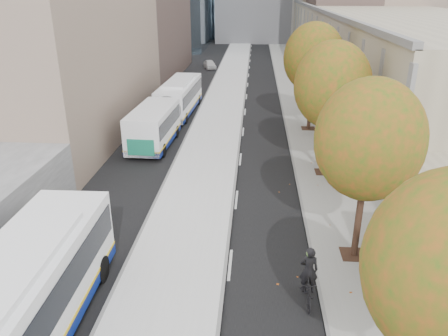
# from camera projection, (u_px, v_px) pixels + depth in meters

# --- Properties ---
(bus_platform) EXTENTS (4.25, 150.00, 0.15)m
(bus_platform) POSITION_uv_depth(u_px,v_px,m) (220.00, 113.00, 39.41)
(bus_platform) COLOR silver
(bus_platform) RESTS_ON ground
(sidewalk) EXTENTS (4.75, 150.00, 0.08)m
(sidewalk) POSITION_uv_depth(u_px,v_px,m) (309.00, 116.00, 38.90)
(sidewalk) COLOR gray
(sidewalk) RESTS_ON ground
(building_tan) EXTENTS (18.00, 92.00, 8.00)m
(building_tan) POSITION_uv_depth(u_px,v_px,m) (368.00, 36.00, 63.34)
(building_tan) COLOR gray
(building_tan) RESTS_ON ground
(bus_shelter) EXTENTS (1.90, 4.40, 2.53)m
(bus_shelter) POSITION_uv_depth(u_px,v_px,m) (430.00, 239.00, 15.84)
(bus_shelter) COLOR #383A3F
(bus_shelter) RESTS_ON sidewalk
(tree_c) EXTENTS (4.20, 4.20, 7.28)m
(tree_c) POSITION_uv_depth(u_px,v_px,m) (369.00, 140.00, 16.67)
(tree_c) COLOR black
(tree_c) RESTS_ON sidewalk
(tree_d) EXTENTS (4.40, 4.40, 7.60)m
(tree_d) POSITION_uv_depth(u_px,v_px,m) (332.00, 85.00, 24.88)
(tree_d) COLOR black
(tree_d) RESTS_ON sidewalk
(tree_e) EXTENTS (4.60, 4.60, 7.92)m
(tree_e) POSITION_uv_depth(u_px,v_px,m) (314.00, 58.00, 33.08)
(tree_e) COLOR black
(tree_e) RESTS_ON sidewalk
(bus_far) EXTENTS (3.19, 17.01, 2.82)m
(bus_far) POSITION_uv_depth(u_px,v_px,m) (170.00, 107.00, 35.72)
(bus_far) COLOR white
(bus_far) RESTS_ON ground
(cyclist) EXTENTS (0.68, 1.83, 2.33)m
(cyclist) POSITION_uv_depth(u_px,v_px,m) (308.00, 283.00, 15.64)
(cyclist) COLOR black
(cyclist) RESTS_ON ground
(distant_car) EXTENTS (2.34, 3.71, 1.18)m
(distant_car) POSITION_uv_depth(u_px,v_px,m) (210.00, 64.00, 61.21)
(distant_car) COLOR silver
(distant_car) RESTS_ON ground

